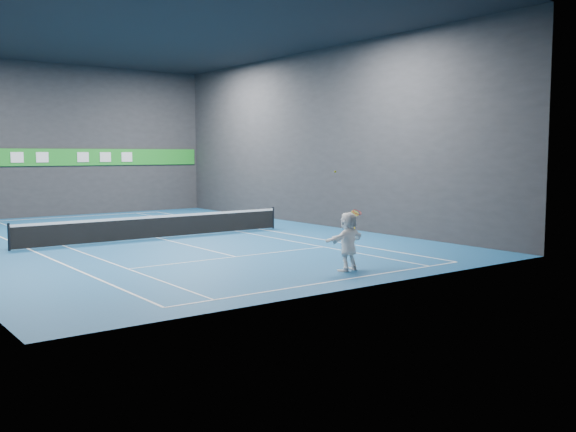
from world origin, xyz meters
TOP-DOWN VIEW (x-y plane):
  - ground at (0.00, 0.00)m, footprint 26.00×26.00m
  - ceiling at (0.00, 0.00)m, footprint 26.00×26.00m
  - wall_back at (0.00, 13.00)m, footprint 18.00×0.10m
  - wall_front at (0.00, -13.00)m, footprint 18.00×0.10m
  - wall_right at (9.00, 0.00)m, footprint 0.10×26.00m
  - baseline_near at (0.00, -11.89)m, footprint 10.98×0.08m
  - baseline_far at (0.00, 11.89)m, footprint 10.98×0.08m
  - sideline_doubles_left at (-5.49, 0.00)m, footprint 0.08×23.78m
  - sideline_doubles_right at (5.49, 0.00)m, footprint 0.08×23.78m
  - sideline_singles_left at (-4.11, 0.00)m, footprint 0.06×23.78m
  - sideline_singles_right at (4.11, 0.00)m, footprint 0.06×23.78m
  - service_line_near at (0.00, -6.40)m, footprint 8.23×0.06m
  - service_line_far at (0.00, 6.40)m, footprint 8.23×0.06m
  - center_service_line at (0.00, 0.00)m, footprint 0.06×12.80m
  - player at (1.39, -10.86)m, footprint 1.82×0.88m
  - tennis_ball at (1.02, -10.64)m, footprint 0.07×0.07m
  - tennis_net at (0.00, 0.00)m, footprint 12.50×0.10m
  - sponsor_banner at (0.00, 12.93)m, footprint 17.64×0.11m
  - tennis_racket at (1.78, -10.82)m, footprint 0.48×0.38m

SIDE VIEW (x-z plane):
  - ground at x=0.00m, z-range 0.00..0.00m
  - baseline_near at x=0.00m, z-range 0.00..0.01m
  - baseline_far at x=0.00m, z-range 0.00..0.01m
  - sideline_doubles_left at x=-5.49m, z-range 0.00..0.01m
  - sideline_doubles_right at x=5.49m, z-range 0.00..0.01m
  - sideline_singles_left at x=-4.11m, z-range 0.00..0.01m
  - sideline_singles_right at x=4.11m, z-range 0.00..0.01m
  - service_line_near at x=0.00m, z-range 0.00..0.01m
  - service_line_far at x=0.00m, z-range 0.00..0.01m
  - center_service_line at x=0.00m, z-range 0.00..0.01m
  - tennis_net at x=0.00m, z-range 0.00..1.07m
  - player at x=1.39m, z-range 0.00..1.88m
  - tennis_racket at x=1.78m, z-range 1.40..2.14m
  - tennis_ball at x=1.02m, z-range 3.11..3.18m
  - sponsor_banner at x=0.00m, z-range 3.00..4.00m
  - wall_back at x=0.00m, z-range 0.00..9.00m
  - wall_front at x=0.00m, z-range 0.00..9.00m
  - wall_right at x=9.00m, z-range 0.00..9.00m
  - ceiling at x=0.00m, z-range 9.00..9.00m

